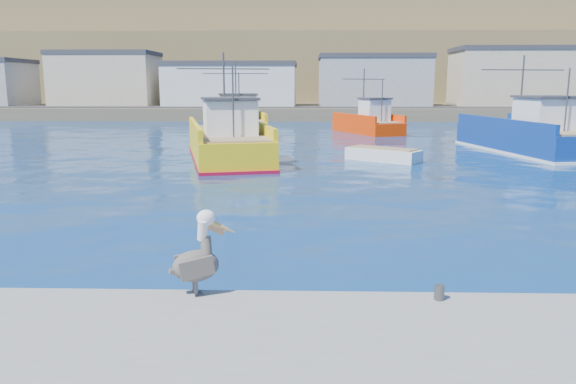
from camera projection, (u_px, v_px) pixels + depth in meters
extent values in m
plane|color=#06224F|center=(292.00, 267.00, 14.63)|extent=(260.00, 260.00, 0.00)
cylinder|color=#4C4C4C|center=(439.00, 292.00, 11.09)|extent=(0.20, 0.20, 0.30)
cube|color=brown|center=(302.00, 110.00, 85.14)|extent=(160.00, 30.00, 1.60)
cube|color=brown|center=(303.00, 77.00, 109.67)|extent=(180.00, 40.00, 14.00)
cube|color=brown|center=(303.00, 56.00, 128.34)|extent=(200.00, 40.00, 24.00)
cube|color=#2D2D2D|center=(302.00, 107.00, 74.18)|extent=(150.00, 5.00, 0.10)
cube|color=tan|center=(107.00, 81.00, 80.20)|extent=(14.00, 9.00, 7.00)
cube|color=#333338|center=(105.00, 54.00, 79.47)|extent=(14.28, 9.18, 0.60)
cube|color=silver|center=(232.00, 86.00, 79.84)|extent=(18.00, 11.00, 5.50)
cube|color=#333338|center=(232.00, 64.00, 79.26)|extent=(18.36, 11.22, 0.60)
cube|color=gray|center=(373.00, 83.00, 79.18)|extent=(15.00, 10.00, 6.50)
cube|color=#333338|center=(374.00, 57.00, 78.51)|extent=(15.30, 10.20, 0.60)
cube|color=tan|center=(516.00, 79.00, 78.53)|extent=(17.00, 9.00, 7.50)
cube|color=#333338|center=(518.00, 49.00, 77.76)|extent=(17.34, 9.18, 0.60)
cube|color=yellow|center=(227.00, 146.00, 35.39)|extent=(7.04, 13.24, 1.64)
cube|color=yellow|center=(258.00, 127.00, 35.57)|extent=(3.14, 12.07, 0.70)
cube|color=yellow|center=(195.00, 128.00, 34.77)|extent=(3.14, 12.07, 0.70)
cube|color=maroon|center=(227.00, 158.00, 35.54)|extent=(7.18, 13.50, 0.25)
cube|color=#8C7251|center=(227.00, 133.00, 35.22)|extent=(6.59, 12.67, 0.10)
cube|color=white|center=(230.00, 117.00, 33.21)|extent=(3.60, 3.75, 2.00)
cube|color=#333338|center=(229.00, 99.00, 33.00)|extent=(3.89, 4.17, 0.15)
cylinder|color=#4C4C4C|center=(224.00, 93.00, 35.97)|extent=(0.14, 0.14, 5.00)
cylinder|color=#4C4C4C|center=(233.00, 103.00, 31.22)|extent=(0.12, 0.12, 4.00)
cylinder|color=#4C4C4C|center=(224.00, 69.00, 35.68)|extent=(5.74, 1.46, 0.08)
cube|color=yellow|center=(237.00, 128.00, 50.61)|extent=(6.33, 12.91, 1.61)
cube|color=yellow|center=(259.00, 115.00, 50.67)|extent=(2.33, 11.98, 0.70)
cube|color=yellow|center=(214.00, 115.00, 50.10)|extent=(2.33, 11.98, 0.70)
cube|color=maroon|center=(237.00, 136.00, 50.75)|extent=(6.45, 13.17, 0.25)
cube|color=#8C7251|center=(237.00, 118.00, 50.44)|extent=(5.91, 12.37, 0.10)
cube|color=white|center=(238.00, 107.00, 48.44)|extent=(3.48, 3.56, 2.00)
cube|color=#333338|center=(238.00, 94.00, 48.23)|extent=(3.75, 3.96, 0.15)
cylinder|color=#4C4C4C|center=(236.00, 90.00, 51.18)|extent=(0.14, 0.14, 5.00)
cylinder|color=#4C4C4C|center=(239.00, 97.00, 46.47)|extent=(0.12, 0.12, 4.00)
cylinder|color=#4C4C4C|center=(235.00, 74.00, 50.89)|extent=(5.90, 1.10, 0.08)
cube|color=navy|center=(528.00, 140.00, 39.19)|extent=(6.75, 13.38, 1.66)
cube|color=navy|center=(557.00, 123.00, 39.28)|extent=(2.57, 12.36, 0.70)
cube|color=navy|center=(501.00, 123.00, 38.64)|extent=(2.57, 12.36, 0.70)
cube|color=silver|center=(527.00, 151.00, 39.33)|extent=(6.89, 13.65, 0.25)
cube|color=#8C7251|center=(529.00, 127.00, 39.02)|extent=(6.31, 12.82, 0.10)
cube|color=white|center=(547.00, 114.00, 36.96)|extent=(3.67, 3.72, 2.00)
cube|color=#333338|center=(549.00, 97.00, 36.75)|extent=(3.96, 4.14, 0.15)
cylinder|color=#4C4C4C|center=(522.00, 91.00, 39.79)|extent=(0.14, 0.14, 5.00)
cylinder|color=#4C4C4C|center=(567.00, 101.00, 34.93)|extent=(0.12, 0.12, 4.00)
cylinder|color=#4C4C4C|center=(523.00, 70.00, 39.51)|extent=(6.17, 1.23, 0.08)
cube|color=#F13203|center=(367.00, 127.00, 54.55)|extent=(6.45, 9.34, 1.14)
cube|color=#F13203|center=(381.00, 117.00, 54.93)|extent=(3.55, 7.96, 0.70)
cube|color=#F13203|center=(353.00, 118.00, 53.82)|extent=(3.55, 7.96, 0.70)
cube|color=#8C7251|center=(367.00, 121.00, 54.43)|extent=(6.08, 8.91, 0.10)
cube|color=white|center=(375.00, 110.00, 53.03)|extent=(2.97, 2.91, 2.00)
cube|color=#333338|center=(375.00, 98.00, 52.82)|extent=(3.23, 3.22, 0.15)
cylinder|color=#4C4C4C|center=(364.00, 95.00, 54.76)|extent=(0.16, 0.16, 5.00)
cylinder|color=#4C4C4C|center=(382.00, 101.00, 51.66)|extent=(0.13, 0.13, 4.00)
cylinder|color=#4C4C4C|center=(364.00, 79.00, 54.48)|extent=(4.26, 1.88, 0.08)
cube|color=silver|center=(383.00, 156.00, 34.72)|extent=(4.66, 4.03, 0.92)
cube|color=#8C7251|center=(383.00, 148.00, 34.63)|extent=(4.08, 3.48, 0.09)
cube|color=silver|center=(572.00, 134.00, 50.47)|extent=(4.04, 4.23, 0.87)
cube|color=#8C7251|center=(572.00, 129.00, 50.38)|extent=(3.51, 3.69, 0.09)
cylinder|color=#595451|center=(196.00, 288.00, 11.29)|extent=(0.10, 0.10, 0.33)
cube|color=#595451|center=(199.00, 295.00, 11.34)|extent=(0.20, 0.19, 0.02)
cylinder|color=#595451|center=(194.00, 285.00, 11.48)|extent=(0.10, 0.10, 0.33)
cube|color=#595451|center=(197.00, 291.00, 11.53)|extent=(0.20, 0.19, 0.02)
ellipsoid|color=#38332D|center=(196.00, 266.00, 11.32)|extent=(1.09, 0.88, 0.65)
cube|color=#38332D|center=(197.00, 268.00, 11.07)|extent=(0.70, 0.35, 0.48)
cube|color=#38332D|center=(192.00, 261.00, 11.53)|extent=(0.70, 0.35, 0.48)
cube|color=#38332D|center=(175.00, 272.00, 11.19)|extent=(0.30, 0.26, 0.14)
cylinder|color=#38332D|center=(206.00, 248.00, 11.33)|extent=(0.33, 0.40, 0.52)
cylinder|color=white|center=(203.00, 230.00, 11.23)|extent=(0.32, 0.39, 0.49)
ellipsoid|color=white|center=(206.00, 218.00, 11.21)|extent=(0.47, 0.42, 0.33)
cone|color=gold|center=(221.00, 226.00, 11.36)|extent=(0.67, 0.40, 0.45)
cube|color=tan|center=(215.00, 229.00, 11.32)|extent=(0.39, 0.21, 0.29)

